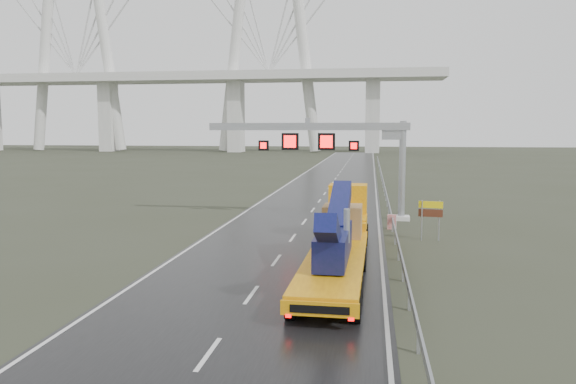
% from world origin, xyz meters
% --- Properties ---
extents(ground, '(400.00, 400.00, 0.00)m').
position_xyz_m(ground, '(0.00, 0.00, 0.00)').
color(ground, '#313525').
rests_on(ground, ground).
extents(road, '(11.00, 200.00, 0.02)m').
position_xyz_m(road, '(0.00, 40.00, 0.01)').
color(road, black).
rests_on(road, ground).
extents(guardrail, '(0.20, 140.00, 1.40)m').
position_xyz_m(guardrail, '(6.10, 30.00, 0.70)').
color(guardrail, gray).
rests_on(guardrail, ground).
extents(sign_gantry, '(14.90, 1.20, 7.42)m').
position_xyz_m(sign_gantry, '(2.10, 17.99, 5.61)').
color(sign_gantry, silver).
rests_on(sign_gantry, ground).
extents(heavy_haul_truck, '(2.77, 17.06, 4.00)m').
position_xyz_m(heavy_haul_truck, '(3.22, 4.29, 1.55)').
color(heavy_haul_truck, '#FAAD0D').
rests_on(heavy_haul_truck, ground).
extents(exit_sign_pair, '(1.40, 0.27, 2.41)m').
position_xyz_m(exit_sign_pair, '(8.19, 10.44, 1.69)').
color(exit_sign_pair, '#94989D').
rests_on(exit_sign_pair, ground).
extents(striped_barrier, '(0.60, 0.37, 0.97)m').
position_xyz_m(striped_barrier, '(6.09, 14.00, 0.48)').
color(striped_barrier, red).
rests_on(striped_barrier, ground).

